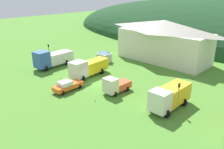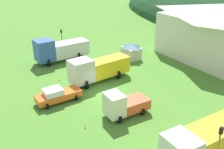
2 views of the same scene
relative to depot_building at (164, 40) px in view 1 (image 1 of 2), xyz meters
The scene contains 13 objects.
ground_plane 19.48m from the depot_building, 92.22° to the right, with size 200.00×200.00×0.00m, color #4C842D.
forested_hill_backdrop 37.20m from the depot_building, 91.14° to the left, with size 124.10×60.00×24.29m, color #193D1E.
depot_building is the anchor object (origin of this frame).
play_shed_cream 13.36m from the depot_building, 131.64° to the right, with size 2.95×2.40×2.51m.
box_truck_blue 23.96m from the depot_building, 125.02° to the right, with size 3.73×8.40×3.68m.
flatbed_truck_yellow 18.76m from the depot_building, 103.17° to the right, with size 3.51×8.38×3.37m.
light_truck_cream 20.42m from the depot_building, 78.09° to the right, with size 2.58×4.57×2.63m.
heavy_rig_striped 22.46m from the depot_building, 55.20° to the right, with size 3.22×7.12×3.23m.
service_pickup_orange 24.67m from the depot_building, 94.28° to the right, with size 2.38×4.98×1.66m.
traffic_light_west 25.34m from the depot_building, 136.81° to the right, with size 0.20×0.32×3.56m.
traffic_light_east 22.97m from the depot_building, 52.66° to the right, with size 0.20×0.32×3.91m.
traffic_cone_near_pickup 24.71m from the depot_building, 80.03° to the right, with size 0.36×0.36×0.48m, color orange.
traffic_cone_mid_row 23.73m from the depot_building, 107.15° to the right, with size 0.36×0.36×0.62m, color orange.
Camera 1 is at (27.39, -24.72, 15.24)m, focal length 37.44 mm.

